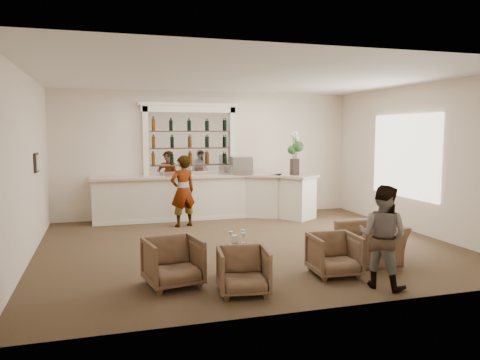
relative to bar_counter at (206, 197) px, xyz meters
name	(u,v)px	position (x,y,z in m)	size (l,w,h in m)	color
ground	(247,245)	(0.16, -3.00, -0.57)	(8.00, 8.00, 0.00)	brown
room_shell	(244,128)	(0.33, -2.29, 1.77)	(8.04, 7.02, 3.32)	beige
bar_counter	(206,197)	(0.00, 0.00, 0.00)	(5.72, 1.80, 1.14)	#EDE5CE
back_bar_alcove	(190,140)	(-0.34, 0.41, 1.46)	(2.64, 0.25, 3.00)	white
cocktail_table	(238,260)	(-0.56, -4.85, -0.32)	(0.58, 0.58, 0.50)	#4C3721
sommelier	(183,191)	(-0.75, -0.81, 0.28)	(0.62, 0.41, 1.70)	gray
guest	(383,236)	(1.29, -5.95, 0.18)	(0.73, 0.57, 1.50)	gray
armchair_left	(173,262)	(-1.62, -5.04, -0.22)	(0.77, 0.79, 0.72)	brown
armchair_center	(243,271)	(-0.73, -5.65, -0.25)	(0.69, 0.71, 0.65)	brown
armchair_right	(334,255)	(0.89, -5.27, -0.24)	(0.71, 0.73, 0.67)	brown
armchair_far	(371,242)	(1.89, -4.71, -0.24)	(1.02, 0.89, 0.66)	brown
espresso_machine	(241,166)	(0.92, -0.08, 0.80)	(0.52, 0.44, 0.46)	#B4B3B8
flower_vase	(295,151)	(2.20, -0.60, 1.19)	(0.29, 0.29, 1.10)	black
wine_glass_bar_left	(164,172)	(-1.10, -0.07, 0.67)	(0.07, 0.07, 0.21)	white
wine_glass_bar_right	(191,171)	(-0.39, 0.03, 0.67)	(0.07, 0.07, 0.21)	white
wine_glass_tbl_a	(231,238)	(-0.68, -4.82, 0.03)	(0.07, 0.07, 0.21)	white
wine_glass_tbl_b	(243,236)	(-0.46, -4.77, 0.03)	(0.07, 0.07, 0.21)	white
wine_glass_tbl_c	(243,240)	(-0.52, -4.98, 0.03)	(0.07, 0.07, 0.21)	white
napkin_holder	(235,239)	(-0.58, -4.71, -0.01)	(0.08, 0.08, 0.12)	white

